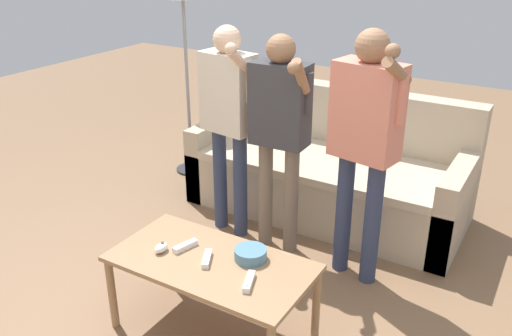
# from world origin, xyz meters

# --- Properties ---
(ground_plane) EXTENTS (12.00, 12.00, 0.00)m
(ground_plane) POSITION_xyz_m (0.00, 0.00, 0.00)
(ground_plane) COLOR brown
(couch) EXTENTS (2.07, 0.91, 0.92)m
(couch) POSITION_xyz_m (-0.05, 1.52, 0.31)
(couch) COLOR #B7A88E
(couch) RESTS_ON ground
(coffee_table) EXTENTS (1.06, 0.55, 0.46)m
(coffee_table) POSITION_xyz_m (0.01, -0.15, 0.40)
(coffee_table) COLOR #997551
(coffee_table) RESTS_ON ground
(snack_bowl) EXTENTS (0.17, 0.17, 0.06)m
(snack_bowl) POSITION_xyz_m (0.18, -0.03, 0.49)
(snack_bowl) COLOR teal
(snack_bowl) RESTS_ON coffee_table
(game_remote_nunchuk) EXTENTS (0.06, 0.09, 0.05)m
(game_remote_nunchuk) POSITION_xyz_m (-0.27, -0.22, 0.48)
(game_remote_nunchuk) COLOR white
(game_remote_nunchuk) RESTS_ON coffee_table
(player_left) EXTENTS (0.43, 0.36, 1.49)m
(player_left) POSITION_xyz_m (-0.52, 0.83, 0.94)
(player_left) COLOR #2D3856
(player_left) RESTS_ON ground
(player_center) EXTENTS (0.44, 0.34, 1.47)m
(player_center) POSITION_xyz_m (-0.12, 0.80, 0.93)
(player_center) COLOR #756656
(player_center) RESTS_ON ground
(player_right) EXTENTS (0.46, 0.37, 1.56)m
(player_right) POSITION_xyz_m (0.46, 0.76, 0.98)
(player_right) COLOR #2D3856
(player_right) RESTS_ON ground
(game_remote_wand_near) EXTENTS (0.07, 0.15, 0.03)m
(game_remote_wand_near) POSITION_xyz_m (-0.18, -0.12, 0.47)
(game_remote_wand_near) COLOR white
(game_remote_wand_near) RESTS_ON coffee_table
(game_remote_wand_far) EXTENTS (0.09, 0.16, 0.03)m
(game_remote_wand_far) POSITION_xyz_m (0.28, -0.22, 0.47)
(game_remote_wand_far) COLOR white
(game_remote_wand_far) RESTS_ON coffee_table
(game_remote_wand_spare) EXTENTS (0.10, 0.15, 0.03)m
(game_remote_wand_spare) POSITION_xyz_m (-0.01, -0.16, 0.47)
(game_remote_wand_spare) COLOR white
(game_remote_wand_spare) RESTS_ON coffee_table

